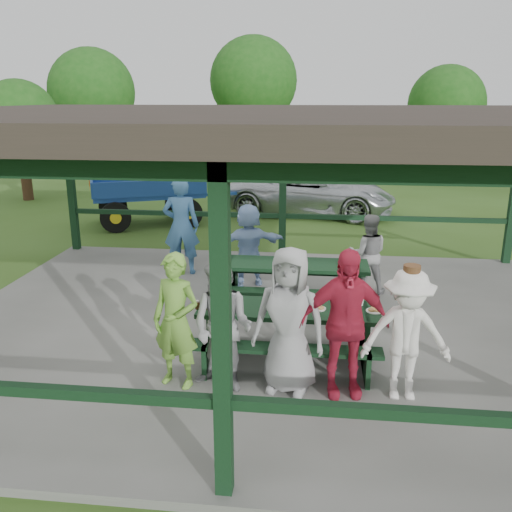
# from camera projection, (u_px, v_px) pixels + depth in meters

# --- Properties ---
(ground) EXTENTS (90.00, 90.00, 0.00)m
(ground) POSITION_uv_depth(u_px,v_px,m) (265.00, 328.00, 8.53)
(ground) COLOR #36561B
(ground) RESTS_ON ground
(concrete_slab) EXTENTS (10.00, 8.00, 0.10)m
(concrete_slab) POSITION_uv_depth(u_px,v_px,m) (266.00, 326.00, 8.52)
(concrete_slab) COLOR slate
(concrete_slab) RESTS_ON ground
(pavilion_structure) EXTENTS (10.60, 8.60, 3.24)m
(pavilion_structure) POSITION_uv_depth(u_px,v_px,m) (267.00, 122.00, 7.64)
(pavilion_structure) COLOR black
(pavilion_structure) RESTS_ON concrete_slab
(picnic_table_near) EXTENTS (2.37, 1.39, 0.75)m
(picnic_table_near) POSITION_uv_depth(u_px,v_px,m) (288.00, 327.00, 7.18)
(picnic_table_near) COLOR black
(picnic_table_near) RESTS_ON concrete_slab
(picnic_table_far) EXTENTS (2.49, 1.39, 0.75)m
(picnic_table_far) POSITION_uv_depth(u_px,v_px,m) (293.00, 279.00, 9.09)
(picnic_table_far) COLOR black
(picnic_table_far) RESTS_ON concrete_slab
(table_setting) EXTENTS (2.43, 0.45, 0.10)m
(table_setting) POSITION_uv_depth(u_px,v_px,m) (295.00, 305.00, 7.12)
(table_setting) COLOR white
(table_setting) RESTS_ON picnic_table_near
(contestant_green) EXTENTS (0.70, 0.56, 1.67)m
(contestant_green) POSITION_uv_depth(u_px,v_px,m) (176.00, 321.00, 6.47)
(contestant_green) COLOR #6CA639
(contestant_green) RESTS_ON concrete_slab
(contestant_grey_left) EXTENTS (0.93, 0.82, 1.60)m
(contestant_grey_left) POSITION_uv_depth(u_px,v_px,m) (222.00, 327.00, 6.38)
(contestant_grey_left) COLOR gray
(contestant_grey_left) RESTS_ON concrete_slab
(contestant_grey_mid) EXTENTS (0.97, 0.74, 1.78)m
(contestant_grey_mid) POSITION_uv_depth(u_px,v_px,m) (289.00, 321.00, 6.34)
(contestant_grey_mid) COLOR #99999B
(contestant_grey_mid) RESTS_ON concrete_slab
(contestant_red) EXTENTS (1.11, 0.60, 1.79)m
(contestant_red) POSITION_uv_depth(u_px,v_px,m) (344.00, 323.00, 6.26)
(contestant_red) COLOR #BC243F
(contestant_red) RESTS_ON concrete_slab
(contestant_white_fedora) EXTENTS (1.02, 0.59, 1.63)m
(contestant_white_fedora) POSITION_uv_depth(u_px,v_px,m) (406.00, 335.00, 6.20)
(contestant_white_fedora) COLOR white
(contestant_white_fedora) RESTS_ON concrete_slab
(spectator_lblue) EXTENTS (1.50, 0.95, 1.55)m
(spectator_lblue) POSITION_uv_depth(u_px,v_px,m) (248.00, 245.00, 10.04)
(spectator_lblue) COLOR #91B2E0
(spectator_lblue) RESTS_ON concrete_slab
(spectator_blue) EXTENTS (0.76, 0.55, 1.94)m
(spectator_blue) POSITION_uv_depth(u_px,v_px,m) (181.00, 226.00, 10.64)
(spectator_blue) COLOR teal
(spectator_blue) RESTS_ON concrete_slab
(spectator_grey) EXTENTS (0.70, 0.55, 1.44)m
(spectator_grey) POSITION_uv_depth(u_px,v_px,m) (368.00, 254.00, 9.65)
(spectator_grey) COLOR gray
(spectator_grey) RESTS_ON concrete_slab
(pickup_truck) EXTENTS (5.34, 3.07, 1.40)m
(pickup_truck) POSITION_uv_depth(u_px,v_px,m) (312.00, 192.00, 16.64)
(pickup_truck) COLOR silver
(pickup_truck) RESTS_ON ground
(farm_trailer) EXTENTS (4.12, 2.75, 1.46)m
(farm_trailer) POSITION_uv_depth(u_px,v_px,m) (149.00, 199.00, 15.39)
(farm_trailer) COLOR #1B4298
(farm_trailer) RESTS_ON ground
(tree_far_left) EXTENTS (3.49, 3.49, 5.46)m
(tree_far_left) POSITION_uv_depth(u_px,v_px,m) (92.00, 92.00, 22.23)
(tree_far_left) COLOR #352115
(tree_far_left) RESTS_ON ground
(tree_left) EXTENTS (3.96, 3.96, 6.18)m
(tree_left) POSITION_uv_depth(u_px,v_px,m) (253.00, 81.00, 24.56)
(tree_left) COLOR #352115
(tree_left) RESTS_ON ground
(tree_mid) EXTENTS (3.05, 3.05, 4.76)m
(tree_mid) POSITION_uv_depth(u_px,v_px,m) (446.00, 104.00, 21.75)
(tree_mid) COLOR #352115
(tree_mid) RESTS_ON ground
(tree_edge_left) EXTENTS (2.63, 2.63, 4.11)m
(tree_edge_left) POSITION_uv_depth(u_px,v_px,m) (19.00, 119.00, 18.41)
(tree_edge_left) COLOR #352115
(tree_edge_left) RESTS_ON ground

